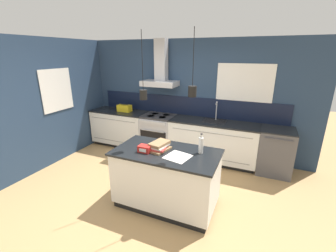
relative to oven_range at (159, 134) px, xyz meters
name	(u,v)px	position (x,y,z in m)	size (l,w,h in m)	color
ground_plane	(146,194)	(0.56, -1.69, -0.46)	(16.00, 16.00, 0.00)	tan
wall_back	(185,96)	(0.54, 0.32, 0.90)	(5.60, 2.22, 2.60)	navy
wall_left	(63,100)	(-1.87, -0.99, 0.85)	(0.08, 3.80, 2.60)	navy
counter_run_left	(121,128)	(-1.09, 0.01, 0.01)	(1.45, 0.64, 0.91)	black
counter_run_sink	(213,141)	(1.30, 0.01, 0.01)	(1.88, 0.64, 1.32)	black
oven_range	(159,134)	(0.00, 0.00, 0.00)	(0.74, 0.66, 0.91)	#B5B5BA
dishwasher	(275,151)	(2.55, 0.00, 0.00)	(0.63, 0.65, 0.91)	#4C4C51
kitchen_island	(166,178)	(0.97, -1.77, 0.00)	(1.57, 0.86, 0.91)	black
bottle_on_island	(201,145)	(1.46, -1.62, 0.58)	(0.07, 0.07, 0.30)	silver
book_stack	(160,146)	(0.86, -1.76, 0.51)	(0.29, 0.39, 0.12)	olive
red_supply_box	(145,149)	(0.69, -1.90, 0.50)	(0.18, 0.13, 0.10)	red
paper_pile	(178,157)	(1.20, -1.87, 0.46)	(0.38, 0.39, 0.01)	silver
yellow_toolbox	(124,108)	(-0.94, 0.00, 0.54)	(0.34, 0.18, 0.19)	gold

